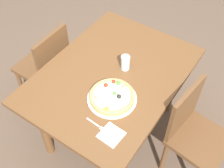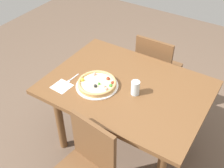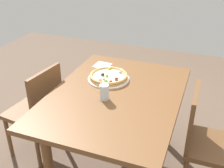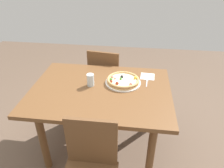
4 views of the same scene
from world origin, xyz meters
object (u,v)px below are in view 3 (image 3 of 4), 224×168
Objects in this scene: drinking_glass at (104,92)px; napkin at (102,65)px; plate at (109,79)px; pizza at (109,76)px; dining_table at (116,106)px; chair_near at (206,140)px; fork at (113,67)px; chair_far at (38,110)px.

napkin is at bearing 23.96° from drinking_glass.
napkin is at bearing 33.11° from plate.
pizza is (-0.00, -0.00, 0.03)m from plate.
napkin reaches higher than dining_table.
fork is (0.40, 0.88, 0.27)m from chair_near.
dining_table is 0.28m from pizza.
chair_near is 6.29× the size of napkin.
chair_far reaches higher than dining_table.
pizza is at bearing -58.15° from chair_far.
chair_far is at bearing -86.82° from chair_near.
fork is (0.23, 0.05, -0.03)m from pizza.
fork is 0.56m from drinking_glass.
drinking_glass is at bearing -164.36° from plate.
drinking_glass is at bearing -80.14° from chair_near.
plate is at bearing 15.64° from drinking_glass.
chair_near is 0.90m from pizza.
plate is at bearing 106.43° from fork.
napkin is at bearing 33.60° from dining_table.
plate reaches higher than fork.
dining_table is at bearing -78.00° from chair_far.
plate reaches higher than dining_table.
fork is at bearing -38.75° from chair_far.
napkin is (0.44, 0.29, 0.11)m from dining_table.
fork is at bearing -114.97° from chair_near.
napkin is (0.41, 0.99, 0.27)m from chair_near.
napkin is at bearing 33.08° from pizza.
drinking_glass is at bearing 108.40° from fork.
pizza reaches higher than napkin.
plate is at bearing -58.02° from chair_far.
plate is at bearing 34.17° from dining_table.
chair_far is at bearing 114.53° from pizza.
napkin is (0.24, 0.16, -0.03)m from pizza.
chair_near reaches higher than fork.
napkin is (0.54, 0.24, -0.06)m from drinking_glass.
plate is 0.03m from pizza.
dining_table is at bearing -145.79° from pizza.
fork is at bearing 23.23° from dining_table.
fork is 0.11m from napkin.
pizza is 2.65× the size of drinking_glass.
chair_far is 0.69m from pizza.
fork is (0.49, -0.51, 0.27)m from chair_far.
dining_table is at bearing -87.76° from chair_near.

